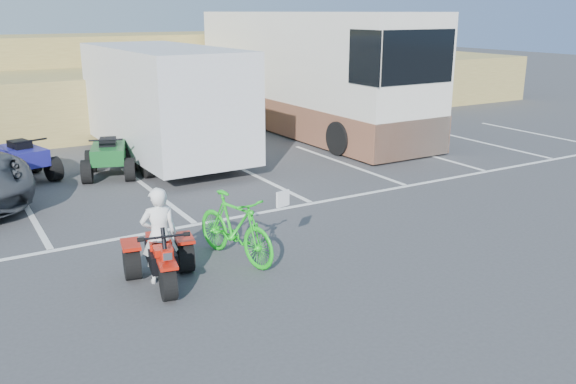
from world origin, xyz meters
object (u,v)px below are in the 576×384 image
rv_motorhome (307,81)px  red_trike_atv (164,285)px  green_dirt_bike (235,227)px  quad_atv_green (111,176)px  quad_atv_blue (24,180)px  cargo_trailer (164,100)px  rider (159,235)px

rv_motorhome → red_trike_atv: bearing=-132.4°
green_dirt_bike → quad_atv_green: 6.48m
green_dirt_bike → rv_motorhome: 11.84m
quad_atv_blue → quad_atv_green: bearing=-36.0°
red_trike_atv → rv_motorhome: bearing=58.8°
quad_atv_blue → cargo_trailer: bearing=-10.0°
red_trike_atv → rider: 0.77m
rider → rv_motorhome: size_ratio=0.14×
green_dirt_bike → cargo_trailer: (1.49, 7.55, 1.10)m
red_trike_atv → quad_atv_blue: size_ratio=0.86×
green_dirt_bike → rv_motorhome: size_ratio=0.17×
rider → rv_motorhome: (8.60, 9.51, 0.95)m
cargo_trailer → quad_atv_blue: (-3.82, -0.40, -1.67)m
green_dirt_bike → quad_atv_green: bearing=80.6°
rv_motorhome → quad_atv_blue: bearing=-168.0°
rv_motorhome → cargo_trailer: bearing=-163.7°
green_dirt_bike → quad_atv_blue: size_ratio=1.11×
quad_atv_blue → quad_atv_green: quad_atv_blue is taller
red_trike_atv → green_dirt_bike: green_dirt_bike is taller
quad_atv_blue → rider: bearing=-98.4°
rider → green_dirt_bike: rider is taller
rv_motorhome → quad_atv_blue: (-9.57, -2.15, -1.71)m
green_dirt_bike → cargo_trailer: size_ratio=0.28×
cargo_trailer → quad_atv_blue: bearing=-175.3°
red_trike_atv → quad_atv_blue: quad_atv_blue is taller
red_trike_atv → quad_atv_blue: 7.56m
green_dirt_bike → quad_atv_green: size_ratio=1.14×
rv_motorhome → rider: bearing=-132.8°
rider → cargo_trailer: bearing=-99.6°
cargo_trailer → quad_atv_blue: 4.19m
red_trike_atv → quad_atv_blue: bearing=107.8°
rider → quad_atv_blue: bearing=-71.9°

